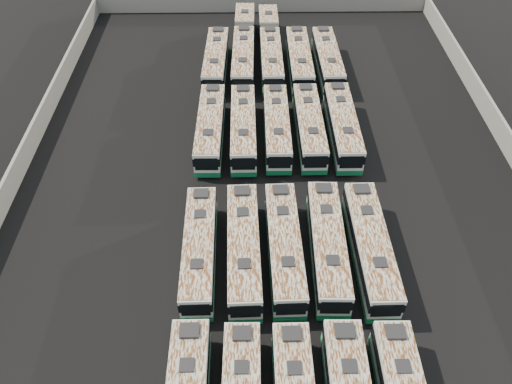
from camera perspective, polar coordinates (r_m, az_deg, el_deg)
name	(u,v)px	position (r m, az deg, el deg)	size (l,w,h in m)	color
ground	(271,201)	(42.67, 1.77, -1.05)	(140.00, 140.00, 0.00)	black
perimeter_wall	(272,192)	(41.89, 1.80, -0.01)	(45.20, 73.20, 2.20)	gray
bus_midfront_far_left	(200,249)	(37.44, -6.45, -6.51)	(2.46, 10.80, 3.03)	beige
bus_midfront_left	(244,248)	(37.19, -1.43, -6.45)	(2.65, 11.21, 3.14)	beige
bus_midfront_center	(284,247)	(37.35, 3.26, -6.26)	(2.61, 11.13, 3.12)	beige
bus_midfront_right	(327,245)	(37.74, 8.17, -6.04)	(2.62, 11.21, 3.14)	beige
bus_midfront_far_right	(370,247)	(38.19, 12.91, -6.14)	(2.53, 11.31, 3.18)	beige
bus_midback_far_left	(211,128)	(47.89, -5.22, 7.32)	(2.50, 11.17, 3.14)	beige
bus_midback_left	(243,128)	(47.73, -1.46, 7.34)	(2.43, 11.06, 3.11)	beige
bus_midback_center	(277,127)	(47.89, 2.39, 7.43)	(2.32, 10.89, 3.07)	beige
bus_midback_right	(309,126)	(48.18, 6.11, 7.48)	(2.43, 11.04, 3.10)	beige
bus_midback_far_right	(342,126)	(48.62, 9.86, 7.46)	(2.37, 11.20, 3.15)	beige
bus_back_far_left	(216,60)	(58.21, -4.59, 14.76)	(2.63, 11.11, 3.11)	beige
bus_back_left	(244,46)	(60.81, -1.40, 16.31)	(2.72, 17.48, 3.16)	beige
bus_back_center	(270,47)	(60.75, 1.64, 16.24)	(2.41, 17.04, 3.09)	beige
bus_back_right	(299,60)	(58.23, 4.97, 14.77)	(2.40, 11.21, 3.16)	beige
bus_back_far_right	(328,60)	(58.71, 8.18, 14.73)	(2.54, 11.09, 3.11)	beige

